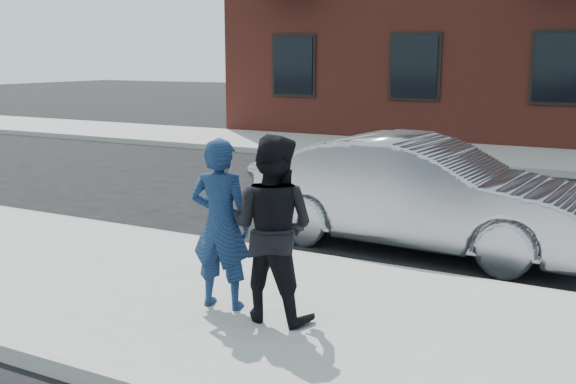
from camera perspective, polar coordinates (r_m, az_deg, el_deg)
The scene contains 8 objects.
ground at distance 6.35m, azimuth 6.01°, elevation -11.60°, with size 100.00×100.00×0.00m, color black.
near_sidewalk at distance 6.11m, azimuth 5.11°, elevation -11.78°, with size 50.00×3.50×0.15m, color gray.
near_curb at distance 7.69m, azimuth 10.44°, elevation -6.97°, with size 50.00×0.10×0.15m, color #999691.
far_sidewalk at distance 16.99m, azimuth 20.59°, elevation 2.55°, with size 50.00×3.50×0.15m, color gray.
far_curb at distance 15.23m, azimuth 19.65°, elevation 1.67°, with size 50.00×0.10×0.15m, color #999691.
silver_sedan at distance 8.88m, azimuth 11.15°, elevation -0.13°, with size 1.55×4.44×1.46m, color #999BA3.
man_hoodie at distance 6.27m, azimuth -5.72°, elevation -2.71°, with size 0.64×0.52×1.61m.
man_peacoat at distance 5.95m, azimuth -1.33°, elevation -3.09°, with size 0.84×0.67×1.67m.
Camera 1 is at (2.17, -5.43, 2.47)m, focal length 42.00 mm.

